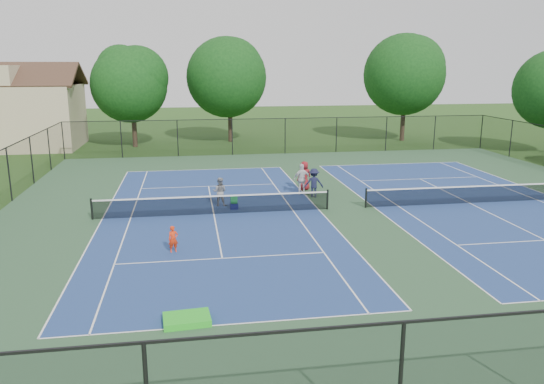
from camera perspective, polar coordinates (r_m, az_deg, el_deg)
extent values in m
plane|color=#234716|center=(28.32, 8.02, -1.78)|extent=(140.00, 140.00, 0.00)
cube|color=#2F5536|center=(28.32, 8.02, -1.77)|extent=(36.00, 36.00, 0.01)
cube|color=navy|center=(27.14, -6.28, -2.38)|extent=(10.97, 23.77, 0.00)
cube|color=white|center=(38.70, -7.18, 2.42)|extent=(10.97, 0.06, 0.00)
cube|color=white|center=(16.06, -4.02, -13.98)|extent=(10.97, 0.06, 0.00)
cube|color=white|center=(27.46, -17.79, -2.77)|extent=(0.06, 23.77, 0.00)
cube|color=white|center=(27.92, 5.04, -1.89)|extent=(0.06, 23.77, 0.00)
cube|color=white|center=(27.28, -14.95, -2.68)|extent=(0.06, 23.77, 0.00)
cube|color=white|center=(27.62, 2.28, -2.01)|extent=(0.06, 23.77, 0.00)
cube|color=white|center=(33.34, -6.84, 0.62)|extent=(8.23, 0.06, 0.00)
cube|color=white|center=(21.07, -5.37, -7.11)|extent=(8.23, 0.06, 0.00)
cube|color=white|center=(27.14, -6.28, -2.37)|extent=(0.06, 12.80, 0.00)
cylinder|color=black|center=(27.40, -18.83, -1.75)|extent=(0.10, 0.10, 1.07)
cylinder|color=black|center=(27.90, 5.99, -0.81)|extent=(0.10, 0.10, 1.07)
cube|color=black|center=(27.02, -6.30, -1.44)|extent=(11.90, 0.01, 0.90)
cube|color=white|center=(26.90, -6.33, -0.45)|extent=(11.90, 0.04, 0.07)
cube|color=navy|center=(31.07, 20.47, -1.12)|extent=(10.97, 23.77, 0.00)
cube|color=white|center=(41.55, 12.51, 2.97)|extent=(10.97, 0.06, 0.00)
cube|color=white|center=(28.79, 10.90, -1.61)|extent=(0.06, 23.77, 0.00)
cube|color=white|center=(29.28, 13.43, -1.48)|extent=(0.06, 23.77, 0.00)
cube|color=white|center=(33.27, 26.66, -0.78)|extent=(0.06, 23.77, 0.00)
cube|color=white|center=(36.60, 15.62, 1.38)|extent=(8.23, 0.06, 0.00)
cube|color=white|center=(31.07, 20.47, -1.12)|extent=(0.06, 12.80, 0.00)
cylinder|color=black|center=(28.51, 10.07, -0.64)|extent=(0.10, 0.10, 1.07)
cube|color=black|center=(30.96, 20.54, -0.30)|extent=(11.90, 0.01, 0.90)
cube|color=white|center=(30.85, 20.61, 0.56)|extent=(11.90, 0.04, 0.07)
cylinder|color=black|center=(45.56, -21.54, 5.15)|extent=(0.08, 0.08, 3.00)
cylinder|color=black|center=(44.80, -15.90, 5.45)|extent=(0.08, 0.08, 3.00)
cylinder|color=black|center=(44.49, -10.11, 5.70)|extent=(0.08, 0.08, 3.00)
cylinder|color=black|center=(44.63, -4.30, 5.90)|extent=(0.08, 0.08, 3.00)
cylinder|color=black|center=(45.22, 1.42, 6.03)|extent=(0.08, 0.08, 3.00)
cylinder|color=black|center=(46.25, 6.94, 6.11)|extent=(0.08, 0.08, 3.00)
cylinder|color=black|center=(47.67, 12.18, 6.13)|extent=(0.08, 0.08, 3.00)
cylinder|color=black|center=(49.47, 17.08, 6.10)|extent=(0.08, 0.08, 3.00)
cylinder|color=black|center=(51.60, 21.60, 6.03)|extent=(0.08, 0.08, 3.00)
cylinder|color=black|center=(32.67, -26.43, 1.68)|extent=(0.08, 0.08, 3.00)
cylinder|color=black|center=(36.92, -24.43, 3.11)|extent=(0.08, 0.08, 3.00)
cylinder|color=black|center=(47.81, 24.31, 5.25)|extent=(0.08, 0.08, 3.00)
cylinder|color=black|center=(41.22, -22.84, 4.24)|extent=(0.08, 0.08, 3.00)
cube|color=black|center=(45.22, 1.42, 6.03)|extent=(36.00, 0.01, 3.00)
cube|color=black|center=(45.05, 1.43, 7.93)|extent=(36.00, 0.05, 0.05)
cylinder|color=#2D2116|center=(50.62, -14.60, 6.86)|extent=(0.44, 0.44, 3.78)
sphere|color=#0F3811|center=(50.35, -14.86, 11.11)|extent=(6.80, 6.80, 6.80)
sphere|color=#0F3811|center=(50.33, -14.90, 11.86)|extent=(5.58, 5.58, 5.58)
sphere|color=#0F3811|center=(50.32, -14.95, 12.61)|extent=(4.35, 4.35, 4.35)
cylinder|color=#2D2116|center=(52.52, -4.51, 7.68)|extent=(0.44, 0.44, 4.14)
sphere|color=#0F3811|center=(52.26, -4.60, 12.22)|extent=(7.60, 7.60, 7.60)
sphere|color=#0F3811|center=(52.25, -4.61, 12.90)|extent=(6.23, 6.23, 6.23)
sphere|color=#0F3811|center=(52.25, -4.63, 13.58)|extent=(4.86, 4.86, 4.86)
cylinder|color=#2D2116|center=(54.62, 13.90, 7.65)|extent=(0.44, 0.44, 4.32)
sphere|color=#0F3811|center=(54.38, 14.16, 12.16)|extent=(7.80, 7.80, 7.80)
sphere|color=#0F3811|center=(54.37, 14.20, 12.80)|extent=(6.40, 6.40, 6.40)
sphere|color=#0F3811|center=(54.37, 14.24, 13.45)|extent=(4.99, 4.99, 4.99)
cube|color=tan|center=(53.40, -25.38, 7.31)|extent=(10.00, 8.00, 5.60)
cube|color=tan|center=(53.20, -25.79, 11.24)|extent=(1.20, 8.00, 1.76)
cube|color=#422B1E|center=(51.28, -26.43, 11.24)|extent=(10.80, 4.10, 2.15)
cube|color=#422B1E|center=(55.13, -25.21, 11.43)|extent=(10.80, 4.10, 2.15)
imported|color=red|center=(21.87, -10.58, -5.01)|extent=(0.45, 0.35, 1.10)
imported|color=gray|center=(28.54, -5.64, 0.03)|extent=(0.89, 0.78, 1.56)
imported|color=silver|center=(30.94, 3.23, 1.39)|extent=(1.12, 0.58, 1.82)
imported|color=#191B37|center=(30.39, 4.53, 0.99)|extent=(1.18, 0.82, 1.67)
imported|color=maroon|center=(32.07, 3.50, 1.76)|extent=(0.90, 0.63, 1.76)
cube|color=navy|center=(27.97, -4.11, -1.53)|extent=(0.42, 0.31, 0.32)
cube|color=green|center=(27.88, -4.12, -0.82)|extent=(0.34, 0.27, 0.39)
cube|color=green|center=(16.27, -9.15, -13.37)|extent=(1.44, 1.04, 0.20)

